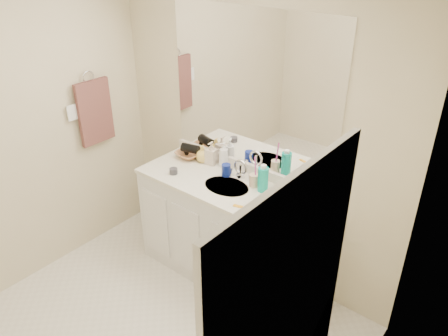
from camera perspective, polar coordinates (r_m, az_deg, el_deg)
wall_back at (r=3.41m, az=3.45°, el=4.23°), size 2.60×0.02×2.40m
wall_left at (r=3.61m, az=-26.73°, el=2.55°), size 0.02×2.60×2.40m
wall_right at (r=1.93m, az=12.55°, el=-18.55°), size 0.02×2.60×2.40m
vanity_cabinet at (r=3.61m, az=0.50°, el=-8.48°), size 1.50×0.55×0.85m
countertop at (r=3.37m, az=0.54°, el=-2.46°), size 1.52×0.57×0.03m
backsplash at (r=3.52m, az=3.18°, el=-0.01°), size 1.52×0.03×0.08m
sink_basin at (r=3.35m, az=0.32°, el=-2.55°), size 0.37×0.37×0.02m
faucet at (r=3.44m, az=2.20°, el=-0.40°), size 0.02×0.02×0.11m
mirror at (r=3.27m, az=3.57°, el=9.96°), size 1.48×0.01×1.20m
blue_mug at (r=3.47m, az=0.28°, el=-0.26°), size 0.08×0.08×0.10m
tan_cup at (r=3.33m, az=3.93°, el=-1.61°), size 0.08×0.08×0.10m
toothbrush at (r=3.28m, az=4.13°, el=-0.13°), size 0.01×0.04×0.21m
mouthwash_bottle at (r=3.26m, az=5.12°, el=-1.50°), size 0.08×0.08×0.19m
clear_pump_bottle at (r=3.19m, az=10.23°, el=-2.80°), size 0.08×0.08×0.17m
soap_dish at (r=3.05m, az=5.97°, el=-5.72°), size 0.10×0.09×0.01m
green_soap at (r=3.04m, az=5.99°, el=-5.43°), size 0.08×0.06×0.03m
orange_comb at (r=3.10m, az=2.35°, el=-5.12°), size 0.13×0.06×0.01m
dark_jar at (r=3.53m, az=-6.61°, el=-0.40°), size 0.07×0.07×0.05m
soap_bottle_white at (r=3.58m, az=-0.03°, el=1.77°), size 0.11×0.11×0.21m
soap_bottle_cream at (r=3.63m, az=-1.65°, el=1.99°), size 0.10×0.10×0.20m
soap_bottle_yellow at (r=3.68m, az=-2.81°, el=1.88°), size 0.12×0.12×0.15m
wicker_basket at (r=3.78m, az=-4.61°, el=1.78°), size 0.22×0.22×0.05m
hair_dryer at (r=3.74m, az=-4.42°, el=2.57°), size 0.17×0.11×0.08m
towel_ring at (r=3.82m, az=-17.30°, el=11.26°), size 0.01×0.11×0.11m
hand_towel at (r=3.89m, az=-16.50°, el=7.00°), size 0.04×0.32×0.55m
switch_plate at (r=3.79m, az=-19.23°, el=6.84°), size 0.01×0.08×0.13m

